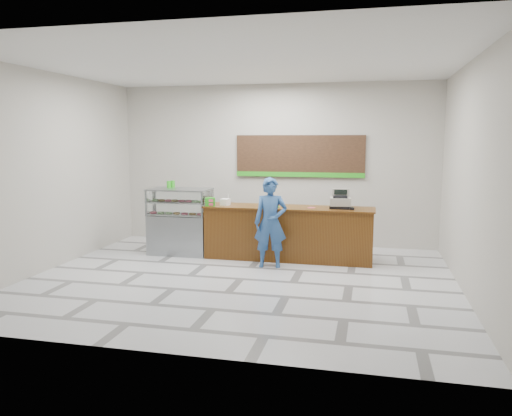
% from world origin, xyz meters
% --- Properties ---
extents(floor, '(7.00, 7.00, 0.00)m').
position_xyz_m(floor, '(0.00, 0.00, 0.00)').
color(floor, silver).
rests_on(floor, ground).
extents(back_wall, '(7.00, 0.00, 7.00)m').
position_xyz_m(back_wall, '(0.00, 3.00, 1.75)').
color(back_wall, '#B7B2A8').
rests_on(back_wall, floor).
extents(ceiling, '(7.00, 7.00, 0.00)m').
position_xyz_m(ceiling, '(0.00, 0.00, 3.50)').
color(ceiling, silver).
rests_on(ceiling, back_wall).
extents(sales_counter, '(3.26, 0.76, 1.03)m').
position_xyz_m(sales_counter, '(0.55, 1.55, 0.52)').
color(sales_counter, '#593210').
rests_on(sales_counter, floor).
extents(display_case, '(1.22, 0.72, 1.33)m').
position_xyz_m(display_case, '(-1.67, 1.55, 0.68)').
color(display_case, gray).
rests_on(display_case, floor).
extents(menu_board, '(2.80, 0.06, 0.90)m').
position_xyz_m(menu_board, '(0.55, 2.96, 1.93)').
color(menu_board, black).
rests_on(menu_board, back_wall).
extents(cash_register, '(0.41, 0.43, 0.36)m').
position_xyz_m(cash_register, '(1.53, 1.57, 1.16)').
color(cash_register, black).
rests_on(cash_register, sales_counter).
extents(card_terminal, '(0.11, 0.18, 0.04)m').
position_xyz_m(card_terminal, '(1.74, 1.43, 1.05)').
color(card_terminal, black).
rests_on(card_terminal, sales_counter).
extents(serving_tray, '(0.44, 0.37, 0.02)m').
position_xyz_m(serving_tray, '(0.18, 1.48, 1.04)').
color(serving_tray, '#40B315').
rests_on(serving_tray, sales_counter).
extents(napkin_box, '(0.19, 0.19, 0.13)m').
position_xyz_m(napkin_box, '(-0.70, 1.48, 1.09)').
color(napkin_box, white).
rests_on(napkin_box, sales_counter).
extents(straw_cup, '(0.07, 0.07, 0.11)m').
position_xyz_m(straw_cup, '(-0.66, 1.59, 1.09)').
color(straw_cup, silver).
rests_on(straw_cup, sales_counter).
extents(promo_box, '(0.21, 0.16, 0.17)m').
position_xyz_m(promo_box, '(-0.95, 1.31, 1.11)').
color(promo_box, green).
rests_on(promo_box, sales_counter).
extents(donut_decal, '(0.15, 0.15, 0.00)m').
position_xyz_m(donut_decal, '(0.99, 1.50, 1.03)').
color(donut_decal, '#DA4D69').
rests_on(donut_decal, sales_counter).
extents(green_cup_left, '(0.09, 0.09, 0.13)m').
position_xyz_m(green_cup_left, '(-1.96, 1.70, 1.40)').
color(green_cup_left, green).
rests_on(green_cup_left, display_case).
extents(green_cup_right, '(0.09, 0.09, 0.14)m').
position_xyz_m(green_cup_right, '(-1.90, 1.76, 1.40)').
color(green_cup_right, green).
rests_on(green_cup_right, display_case).
extents(customer, '(0.64, 0.47, 1.64)m').
position_xyz_m(customer, '(0.32, 0.93, 0.82)').
color(customer, '#29508A').
rests_on(customer, floor).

